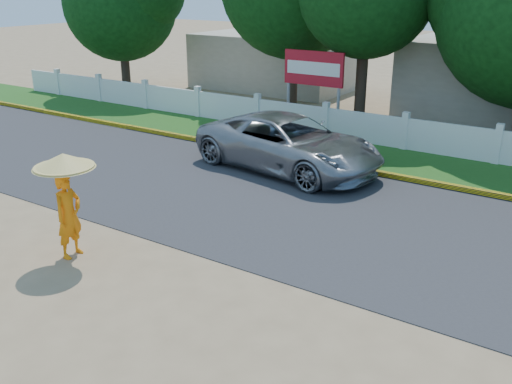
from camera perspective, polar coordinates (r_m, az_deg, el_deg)
ground at (r=11.03m, az=-5.81°, el=-9.40°), size 120.00×120.00×0.00m
road at (r=14.42m, az=5.48°, el=-1.90°), size 60.00×7.00×0.02m
grass_verge at (r=18.96m, az=13.02°, el=3.20°), size 60.00×3.50×0.03m
curb at (r=17.43m, az=11.03°, el=2.05°), size 40.00×0.18×0.16m
fence at (r=20.14m, az=14.64°, el=5.65°), size 40.00×0.10×1.10m
building_far at (r=31.17m, az=1.91°, el=12.94°), size 8.00×5.00×2.80m
vehicle at (r=17.34m, az=3.28°, el=4.88°), size 6.28×3.61×1.65m
monk_with_parasol at (r=12.17m, az=-18.44°, el=0.15°), size 1.24×1.24×2.25m
billboard at (r=22.42m, az=5.78°, el=11.81°), size 2.50×0.13×2.95m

